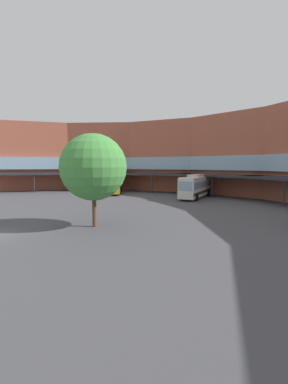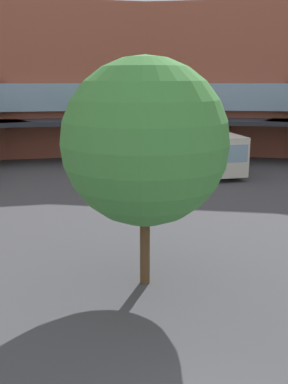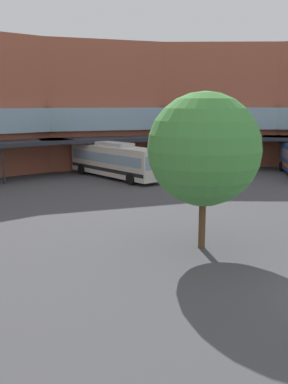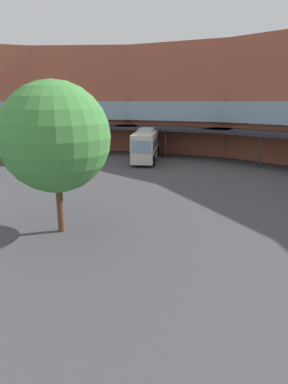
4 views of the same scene
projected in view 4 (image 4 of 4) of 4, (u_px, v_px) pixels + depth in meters
The scene contains 4 objects.
station_building at pixel (221, 102), 28.37m from camera, with size 87.08×46.25×14.35m.
bus_1 at pixel (19, 143), 42.02m from camera, with size 11.02×6.04×3.73m.
bus_3 at pixel (146, 144), 40.45m from camera, with size 8.50×9.90×3.86m.
plaza_tree at pixel (55, 137), 17.27m from camera, with size 5.79×5.79×8.13m.
Camera 4 is at (15.85, -0.89, 7.05)m, focal length 31.09 mm.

